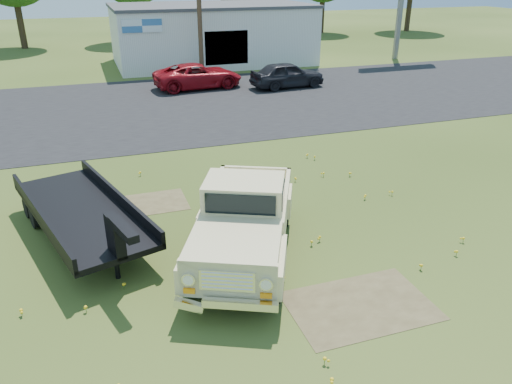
{
  "coord_description": "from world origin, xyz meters",
  "views": [
    {
      "loc": [
        -3.37,
        -10.42,
        6.5
      ],
      "look_at": [
        0.54,
        1.0,
        1.07
      ],
      "focal_mm": 35.0,
      "sensor_mm": 36.0,
      "label": 1
    }
  ],
  "objects_px": {
    "red_pickup": "(198,76)",
    "vintage_pickup_truck": "(244,219)",
    "flatbed_trailer": "(81,208)",
    "dark_sedan": "(287,75)"
  },
  "relations": [
    {
      "from": "red_pickup",
      "to": "dark_sedan",
      "type": "xyz_separation_m",
      "value": [
        5.04,
        -1.54,
        0.03
      ]
    },
    {
      "from": "red_pickup",
      "to": "dark_sedan",
      "type": "relative_size",
      "value": 1.17
    },
    {
      "from": "flatbed_trailer",
      "to": "dark_sedan",
      "type": "bearing_deg",
      "value": 35.24
    },
    {
      "from": "vintage_pickup_truck",
      "to": "flatbed_trailer",
      "type": "xyz_separation_m",
      "value": [
        -3.72,
        2.27,
        -0.17
      ]
    },
    {
      "from": "red_pickup",
      "to": "flatbed_trailer",
      "type": "bearing_deg",
      "value": 151.87
    },
    {
      "from": "vintage_pickup_truck",
      "to": "flatbed_trailer",
      "type": "relative_size",
      "value": 0.9
    },
    {
      "from": "vintage_pickup_truck",
      "to": "red_pickup",
      "type": "xyz_separation_m",
      "value": [
        3.17,
        18.89,
        -0.31
      ]
    },
    {
      "from": "flatbed_trailer",
      "to": "dark_sedan",
      "type": "distance_m",
      "value": 19.22
    },
    {
      "from": "red_pickup",
      "to": "vintage_pickup_truck",
      "type": "bearing_deg",
      "value": 164.88
    },
    {
      "from": "vintage_pickup_truck",
      "to": "dark_sedan",
      "type": "bearing_deg",
      "value": 89.67
    }
  ]
}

